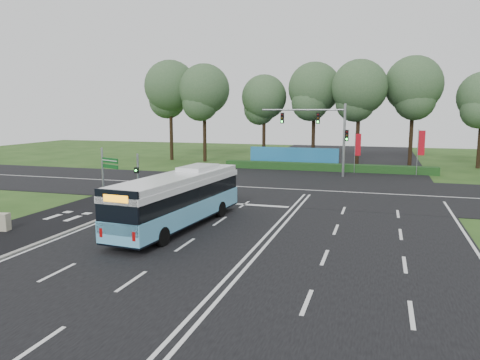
{
  "coord_description": "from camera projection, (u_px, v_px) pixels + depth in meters",
  "views": [
    {
      "loc": [
        5.49,
        -24.86,
        6.42
      ],
      "look_at": [
        -2.7,
        2.0,
        2.19
      ],
      "focal_mm": 35.0,
      "sensor_mm": 36.0,
      "label": 1
    }
  ],
  "objects": [
    {
      "name": "street_sign",
      "position": [
        106.0,
        173.0,
        28.46
      ],
      "size": [
        1.5,
        0.67,
        4.12
      ],
      "rotation": [
        0.0,
        0.0,
        -0.39
      ],
      "color": "gray",
      "rests_on": "ground"
    },
    {
      "name": "banner_flag_mid",
      "position": [
        357.0,
        147.0,
        47.09
      ],
      "size": [
        0.6,
        0.18,
        4.11
      ],
      "rotation": [
        0.0,
        0.0,
        0.23
      ],
      "color": "gray",
      "rests_on": "ground"
    },
    {
      "name": "utility_cabinet",
      "position": [
        3.0,
        223.0,
        24.78
      ],
      "size": [
        0.67,
        0.59,
        0.98
      ],
      "primitive_type": "cube",
      "rotation": [
        0.0,
        0.0,
        0.19
      ],
      "color": "#BCB398",
      "rests_on": "ground"
    },
    {
      "name": "ground",
      "position": [
        276.0,
        226.0,
        26.05
      ],
      "size": [
        120.0,
        120.0,
        0.0
      ],
      "primitive_type": "plane",
      "color": "#254617",
      "rests_on": "ground"
    },
    {
      "name": "eucalyptus_row",
      "position": [
        346.0,
        90.0,
        53.88
      ],
      "size": [
        54.11,
        9.12,
        12.62
      ],
      "color": "black",
      "rests_on": "ground"
    },
    {
      "name": "kerb_strip",
      "position": [
        87.0,
        225.0,
        26.11
      ],
      "size": [
        0.25,
        18.0,
        0.12
      ],
      "primitive_type": "cube",
      "color": "gray",
      "rests_on": "ground"
    },
    {
      "name": "road_cross",
      "position": [
        309.0,
        190.0,
        37.4
      ],
      "size": [
        120.0,
        14.0,
        0.05
      ],
      "primitive_type": "cube",
      "color": "black",
      "rests_on": "ground"
    },
    {
      "name": "bike_path",
      "position": [
        51.0,
        222.0,
        26.81
      ],
      "size": [
        5.0,
        18.0,
        0.06
      ],
      "primitive_type": "cube",
      "color": "black",
      "rests_on": "ground"
    },
    {
      "name": "banner_flag_right",
      "position": [
        421.0,
        146.0,
        45.44
      ],
      "size": [
        0.67,
        0.07,
        4.52
      ],
      "rotation": [
        0.0,
        0.0,
        0.01
      ],
      "color": "gray",
      "rests_on": "ground"
    },
    {
      "name": "pedestrian_signal",
      "position": [
        138.0,
        177.0,
        31.5
      ],
      "size": [
        0.3,
        0.42,
        3.5
      ],
      "rotation": [
        0.0,
        0.0,
        0.15
      ],
      "color": "gray",
      "rests_on": "ground"
    },
    {
      "name": "hedge",
      "position": [
        327.0,
        167.0,
        49.16
      ],
      "size": [
        22.0,
        1.2,
        0.8
      ],
      "primitive_type": "cube",
      "color": "#143915",
      "rests_on": "ground"
    },
    {
      "name": "blue_hoarding",
      "position": [
        294.0,
        157.0,
        52.58
      ],
      "size": [
        10.0,
        0.3,
        2.2
      ],
      "primitive_type": "cube",
      "color": "#1F71AC",
      "rests_on": "ground"
    },
    {
      "name": "city_bus",
      "position": [
        179.0,
        199.0,
        25.47
      ],
      "size": [
        3.29,
        11.21,
        3.17
      ],
      "rotation": [
        0.0,
        0.0,
        -0.09
      ],
      "color": "#63BAE6",
      "rests_on": "ground"
    },
    {
      "name": "traffic_light_gantry",
      "position": [
        325.0,
        128.0,
        44.68
      ],
      "size": [
        8.41,
        0.28,
        7.0
      ],
      "color": "gray",
      "rests_on": "ground"
    },
    {
      "name": "road_main",
      "position": [
        276.0,
        226.0,
        26.05
      ],
      "size": [
        20.0,
        120.0,
        0.04
      ],
      "primitive_type": "cube",
      "color": "black",
      "rests_on": "ground"
    }
  ]
}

